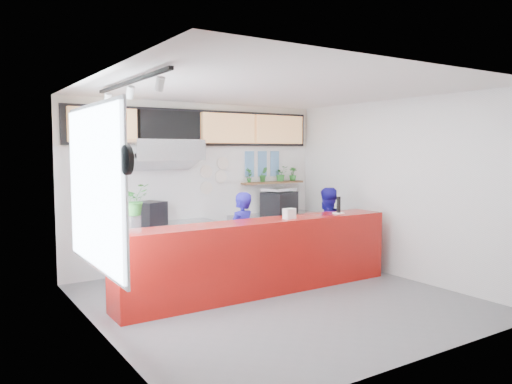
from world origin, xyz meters
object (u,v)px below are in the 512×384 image
service_counter (261,257)px  panini_oven (150,213)px  espresso_machine (279,203)px  staff_right (326,230)px  staff_center (241,239)px  pepper_mill (339,205)px

service_counter → panini_oven: 2.16m
espresso_machine → staff_right: 1.37m
espresso_machine → service_counter: bearing=-152.2°
staff_center → panini_oven: bearing=-71.8°
espresso_machine → pepper_mill: 1.82m
espresso_machine → staff_right: bearing=-106.7°
panini_oven → pepper_mill: 3.16m
panini_oven → staff_center: size_ratio=0.29×
service_counter → staff_center: 0.57m
panini_oven → pepper_mill: pepper_mill is taller
staff_center → staff_right: 1.73m
panini_oven → staff_center: 1.66m
espresso_machine → staff_center: staff_center is taller
staff_right → pepper_mill: bearing=74.4°
service_counter → staff_center: bearing=93.1°
staff_center → pepper_mill: 1.72m
staff_right → service_counter: bearing=19.7°
service_counter → staff_right: 1.78m
panini_oven → espresso_machine: size_ratio=0.65×
panini_oven → espresso_machine: bearing=-24.9°
service_counter → espresso_machine: size_ratio=6.82×
staff_center → espresso_machine: bearing=-163.5°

